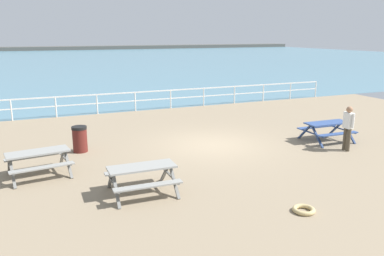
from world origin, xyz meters
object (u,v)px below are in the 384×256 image
at_px(picnic_table_mid_centre, 327,127).
at_px(litter_bin, 80,139).
at_px(picnic_table_near_right, 38,157).
at_px(visitor, 348,126).
at_px(picnic_table_near_left, 142,173).

relative_size(picnic_table_mid_centre, litter_bin, 1.93).
distance_m(picnic_table_mid_centre, litter_bin, 9.60).
distance_m(picnic_table_near_right, visitor, 10.67).
height_order(picnic_table_mid_centre, litter_bin, litter_bin).
bearing_deg(picnic_table_near_right, picnic_table_near_left, -52.56).
xyz_separation_m(picnic_table_near_right, picnic_table_mid_centre, (10.76, -0.32, 0.00)).
bearing_deg(picnic_table_mid_centre, visitor, -98.43).
bearing_deg(litter_bin, visitor, -22.04).
bearing_deg(picnic_table_near_left, picnic_table_mid_centre, 15.76).
bearing_deg(picnic_table_near_left, visitor, 7.23).
distance_m(picnic_table_near_left, litter_bin, 4.68).
distance_m(picnic_table_near_left, picnic_table_mid_centre, 8.52).
xyz_separation_m(picnic_table_near_left, litter_bin, (-1.06, 4.55, -0.10)).
bearing_deg(picnic_table_near_right, picnic_table_mid_centre, -9.57).
height_order(picnic_table_mid_centre, visitor, visitor).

